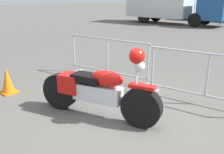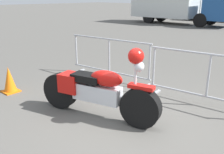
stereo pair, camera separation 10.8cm
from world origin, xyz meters
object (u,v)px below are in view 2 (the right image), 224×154
Objects in this scene: crowd_barrier_near at (109,58)px; parked_car_white at (198,11)px; box_truck at (176,2)px; parked_car_black at (170,10)px; motorcycle at (97,90)px; traffic_cone at (9,80)px; crowd_barrier_far at (208,79)px.

parked_car_white reaches higher than crowd_barrier_near.
box_truck is 5.27m from parked_car_white.
parked_car_black is at bearing 121.32° from box_truck.
parked_car_black is at bearing 102.19° from motorcycle.
box_truck is at bearing 105.52° from traffic_cone.
parked_car_black is (-10.22, 20.89, 0.22)m from motorcycle.
traffic_cone is at bearing -75.22° from box_truck.
traffic_cone is (-3.62, -2.21, -0.27)m from crowd_barrier_far.
box_truck reaches higher than motorcycle.
traffic_cone is at bearing -148.58° from crowd_barrier_far.
box_truck is (-5.41, 13.53, 1.08)m from crowd_barrier_near.
traffic_cone is at bearing -167.62° from parked_car_black.
box_truck is 1.76× the size of parked_car_black.
crowd_barrier_far is at bearing -156.88° from parked_car_black.
box_truck is at bearing 111.78° from crowd_barrier_near.
motorcycle is 0.96× the size of crowd_barrier_far.
motorcycle is 0.53× the size of parked_car_black.
motorcycle is 0.30× the size of box_truck.
box_truck is at bearing 120.58° from crowd_barrier_far.
parked_car_white reaches higher than motorcycle.
crowd_barrier_near and crowd_barrier_far have the same top height.
crowd_barrier_near is 0.55× the size of parked_car_black.
traffic_cone is (4.37, -15.74, -1.35)m from box_truck.
traffic_cone is at bearing -175.12° from parked_car_white.
crowd_barrier_near reaches higher than traffic_cone.
parked_car_white is 7.41× the size of traffic_cone.
parked_car_white is at bearing 107.17° from crowd_barrier_near.
parked_car_white is (-0.37, 5.18, -0.92)m from box_truck.
motorcycle is 2.38m from traffic_cone.
box_truck is 1.77× the size of parked_car_white.
crowd_barrier_near is 4.11× the size of traffic_cone.
traffic_cone is at bearing -115.04° from crowd_barrier_near.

